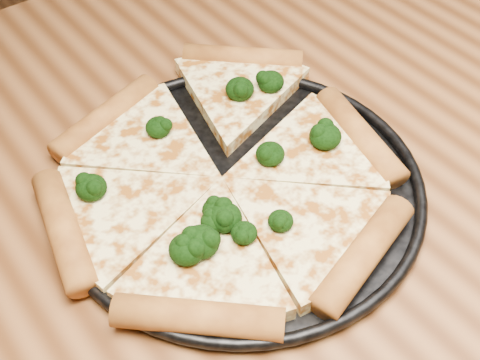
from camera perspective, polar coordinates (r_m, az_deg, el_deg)
dining_table at (r=0.69m, az=1.96°, el=-6.15°), size 1.20×0.90×0.75m
pizza_pan at (r=0.61m, az=0.00°, el=-0.54°), size 0.35×0.35×0.02m
pizza at (r=0.61m, az=-1.50°, el=0.53°), size 0.36×0.37×0.03m
broccoli_florets at (r=0.60m, az=-1.16°, el=0.47°), size 0.25×0.19×0.02m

